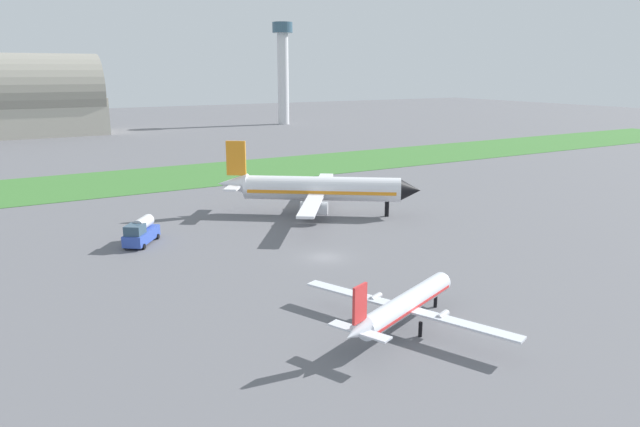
{
  "coord_description": "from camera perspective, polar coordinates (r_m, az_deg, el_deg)",
  "views": [
    {
      "loc": [
        -33.81,
        -56.6,
        21.5
      ],
      "look_at": [
        4.27,
        8.45,
        3.0
      ],
      "focal_mm": 32.92,
      "sensor_mm": 36.0,
      "label": 1
    }
  ],
  "objects": [
    {
      "name": "ground_plane",
      "position": [
        69.34,
        0.48,
        -4.27
      ],
      "size": [
        600.0,
        600.0,
        0.0
      ],
      "primitive_type": "plane",
      "color": "slate"
    },
    {
      "name": "grass_taxiway_strip",
      "position": [
        124.65,
        -14.17,
        3.46
      ],
      "size": [
        360.0,
        28.0,
        0.08
      ],
      "primitive_type": "cube",
      "color": "#3D7533",
      "rests_on": "ground_plane"
    },
    {
      "name": "airplane_foreground_turboprop",
      "position": [
        50.67,
        8.26,
        -8.73
      ],
      "size": [
        16.61,
        19.16,
        6.06
      ],
      "rotation": [
        0.0,
        0.0,
        0.39
      ],
      "color": "silver",
      "rests_on": "ground_plane"
    },
    {
      "name": "airplane_midfield_jet",
      "position": [
        88.6,
        -0.2,
        2.4
      ],
      "size": [
        27.02,
        26.76,
        11.12
      ],
      "rotation": [
        0.0,
        0.0,
        5.65
      ],
      "color": "white",
      "rests_on": "ground_plane"
    },
    {
      "name": "fuel_truck_near_gate",
      "position": [
        77.46,
        -17.01,
        -1.73
      ],
      "size": [
        5.8,
        6.65,
        3.29
      ],
      "rotation": [
        0.0,
        0.0,
        4.07
      ],
      "color": "#334FB2",
      "rests_on": "ground_plane"
    },
    {
      "name": "control_tower",
      "position": [
        241.16,
        -3.62,
        14.17
      ],
      "size": [
        8.0,
        8.0,
        39.66
      ],
      "color": "silver",
      "rests_on": "ground_plane"
    }
  ]
}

